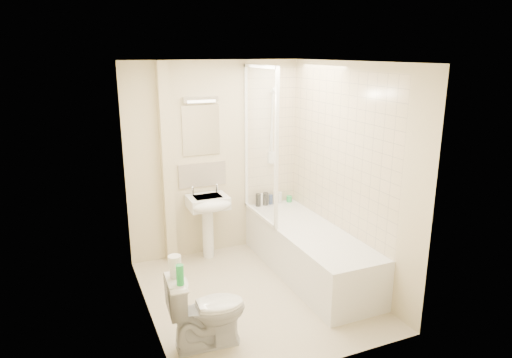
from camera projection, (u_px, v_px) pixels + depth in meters
name	position (u px, v px, depth m)	size (l,w,h in m)	color
floor	(255.00, 294.00, 4.85)	(2.50, 2.50, 0.00)	beige
wall_back	(216.00, 160.00, 5.64)	(2.20, 0.02, 2.40)	beige
wall_left	(143.00, 200.00, 4.11)	(0.02, 2.50, 2.40)	beige
wall_right	(348.00, 175.00, 4.95)	(0.02, 2.50, 2.40)	beige
ceiling	(255.00, 62.00, 4.21)	(2.20, 2.50, 0.02)	white
tile_back	(271.00, 138.00, 5.85)	(0.70, 0.01, 1.75)	beige
tile_right	(338.00, 151.00, 5.06)	(0.01, 2.10, 1.75)	beige
pipe_boxing	(167.00, 166.00, 5.35)	(0.12, 0.12, 2.40)	beige
splashback	(202.00, 175.00, 5.60)	(0.60, 0.01, 0.30)	beige
mirror	(201.00, 130.00, 5.45)	(0.46, 0.01, 0.60)	white
strip_light	(201.00, 99.00, 5.33)	(0.42, 0.07, 0.07)	silver
bathtub	(308.00, 250.00, 5.24)	(0.70, 2.10, 0.55)	white
shower_screen	(260.00, 144.00, 5.32)	(0.04, 0.92, 1.80)	white
shower_fixture	(273.00, 129.00, 5.78)	(0.10, 0.16, 0.99)	white
pedestal_sink	(209.00, 210.00, 5.51)	(0.48, 0.45, 0.92)	white
bottle_black_a	(258.00, 200.00, 5.91)	(0.07, 0.07, 0.17)	black
bottle_white_a	(261.00, 200.00, 5.93)	(0.05, 0.05, 0.16)	white
bottle_black_b	(266.00, 199.00, 5.95)	(0.07, 0.07, 0.17)	black
bottle_blue	(271.00, 200.00, 5.99)	(0.05, 0.05, 0.13)	navy
bottle_cream	(275.00, 197.00, 6.00)	(0.06, 0.06, 0.18)	beige
bottle_white_b	(280.00, 198.00, 6.03)	(0.06, 0.06, 0.15)	silver
bottle_green	(289.00, 199.00, 6.10)	(0.07, 0.07, 0.08)	#33C75F
toilet	(207.00, 310.00, 3.94)	(0.69, 0.42, 0.68)	white
toilet_roll_lower	(176.00, 272.00, 3.79)	(0.10, 0.10, 0.09)	white
toilet_roll_upper	(175.00, 261.00, 3.77)	(0.11, 0.11, 0.09)	white
green_bottle	(180.00, 275.00, 3.65)	(0.06, 0.06, 0.17)	green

